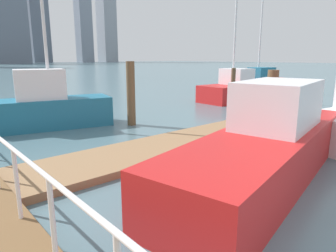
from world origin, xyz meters
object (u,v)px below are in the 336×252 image
object	(u,v)px
moored_boat_1	(258,83)
moored_boat_2	(49,106)
moored_boat_3	(270,144)
moored_boat_4	(233,89)

from	to	relation	value
moored_boat_1	moored_boat_2	size ratio (longest dim) A/B	0.94
moored_boat_1	moored_boat_3	xyz separation A→B (m)	(-14.58, -9.71, -0.01)
moored_boat_2	moored_boat_3	world-z (taller)	moored_boat_2
moored_boat_2	moored_boat_4	size ratio (longest dim) A/B	0.77
moored_boat_1	moored_boat_3	distance (m)	17.51
moored_boat_3	moored_boat_4	size ratio (longest dim) A/B	0.80
moored_boat_2	moored_boat_3	size ratio (longest dim) A/B	0.96
moored_boat_2	moored_boat_3	distance (m)	8.54
moored_boat_1	moored_boat_3	bearing A→B (deg)	-146.33
moored_boat_2	moored_boat_3	xyz separation A→B (m)	(2.01, -8.30, -0.10)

